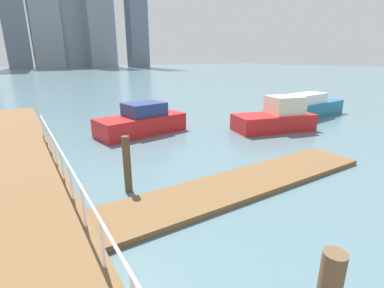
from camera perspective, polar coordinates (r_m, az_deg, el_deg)
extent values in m
plane|color=slate|center=(16.86, -17.20, 1.85)|extent=(300.00, 300.00, 0.00)
cube|color=brown|center=(9.81, 9.88, -8.12)|extent=(10.95, 2.00, 0.18)
cylinder|color=white|center=(5.78, -17.82, -18.80)|extent=(0.06, 0.06, 1.05)
cylinder|color=white|center=(7.13, -21.27, -11.83)|extent=(0.06, 0.06, 1.05)
cylinder|color=white|center=(8.57, -23.50, -7.12)|extent=(0.06, 0.06, 1.05)
cylinder|color=white|center=(10.06, -25.04, -3.77)|extent=(0.06, 0.06, 1.05)
cylinder|color=white|center=(11.57, -26.18, -1.29)|extent=(0.06, 0.06, 1.05)
cylinder|color=white|center=(13.11, -27.05, 0.62)|extent=(0.06, 0.06, 1.05)
cylinder|color=white|center=(14.66, -27.73, 2.12)|extent=(0.06, 0.06, 1.05)
cylinder|color=white|center=(16.23, -28.29, 3.33)|extent=(0.06, 0.06, 1.05)
cylinder|color=white|center=(4.24, -12.27, -24.59)|extent=(0.06, 25.64, 0.06)
cylinder|color=brown|center=(9.25, -13.11, -4.14)|extent=(0.25, 0.25, 1.90)
cylinder|color=brown|center=(18.19, 15.06, 6.00)|extent=(0.26, 0.26, 1.78)
cube|color=red|center=(17.70, 16.24, 4.29)|extent=(5.15, 3.14, 0.99)
cube|color=beige|center=(17.92, 18.43, 7.59)|extent=(2.29, 2.05, 1.05)
cube|color=#1E6B8C|center=(22.79, 22.83, 6.49)|extent=(6.97, 2.48, 1.06)
cube|color=white|center=(22.33, 22.59, 8.63)|extent=(3.04, 1.73, 0.71)
cube|color=red|center=(16.54, -10.36, 3.92)|extent=(5.34, 2.91, 1.04)
cube|color=navy|center=(16.50, -9.73, 7.06)|extent=(2.43, 2.03, 0.73)
cube|color=gray|center=(147.74, -23.87, 24.53)|extent=(12.04, 7.14, 52.90)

